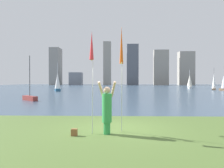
# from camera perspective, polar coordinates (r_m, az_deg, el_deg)

# --- Properties ---
(ground) EXTENTS (120.00, 138.00, 0.12)m
(ground) POSITION_cam_1_polar(r_m,az_deg,el_deg) (59.74, 1.60, -1.18)
(ground) COLOR #4C662D
(person) EXTENTS (0.73, 0.54, 1.99)m
(person) POSITION_cam_1_polar(r_m,az_deg,el_deg) (7.88, -1.40, -6.64)
(person) COLOR green
(person) RESTS_ON ground
(kite_flag_left) EXTENTS (0.16, 0.49, 3.85)m
(kite_flag_left) POSITION_cam_1_polar(r_m,az_deg,el_deg) (7.86, -5.58, 9.66)
(kite_flag_left) COLOR #B2B2B7
(kite_flag_left) RESTS_ON ground
(kite_flag_right) EXTENTS (0.16, 1.22, 4.20)m
(kite_flag_right) POSITION_cam_1_polar(r_m,az_deg,el_deg) (8.73, 2.61, 9.98)
(kite_flag_right) COLOR #B2B2B7
(kite_flag_right) RESTS_ON ground
(bag) EXTENTS (0.22, 0.13, 0.25)m
(bag) POSITION_cam_1_polar(r_m,az_deg,el_deg) (7.92, -10.31, -12.90)
(bag) COLOR brown
(bag) RESTS_ON ground
(sailboat_0) EXTENTS (1.59, 2.84, 4.88)m
(sailboat_0) POSITION_cam_1_polar(r_m,az_deg,el_deg) (59.75, 20.51, 0.68)
(sailboat_0) COLOR silver
(sailboat_0) RESTS_ON ground
(sailboat_1) EXTENTS (2.20, 2.08, 4.63)m
(sailboat_1) POSITION_cam_1_polar(r_m,az_deg,el_deg) (23.10, -21.59, -3.42)
(sailboat_1) COLOR maroon
(sailboat_1) RESTS_ON ground
(sailboat_3) EXTENTS (1.73, 2.48, 5.68)m
(sailboat_3) POSITION_cam_1_polar(r_m,az_deg,el_deg) (42.65, -14.67, 0.38)
(sailboat_3) COLOR #2D6084
(sailboat_3) RESTS_ON ground
(sailboat_7) EXTENTS (1.59, 2.19, 5.19)m
(sailboat_7) POSITION_cam_1_polar(r_m,az_deg,el_deg) (49.62, 28.31, 0.20)
(sailboat_7) COLOR brown
(sailboat_7) RESTS_ON ground
(sailboat_8) EXTENTS (1.39, 1.84, 5.01)m
(sailboat_8) POSITION_cam_1_polar(r_m,az_deg,el_deg) (52.03, 26.13, 0.43)
(sailboat_8) COLOR brown
(sailboat_8) RESTS_ON ground
(skyline_tower_0) EXTENTS (5.02, 8.00, 19.83)m
(skyline_tower_0) POSITION_cam_1_polar(r_m,az_deg,el_deg) (117.19, -15.15, 4.64)
(skyline_tower_0) COLOR gray
(skyline_tower_0) RESTS_ON ground
(skyline_tower_1) EXTENTS (6.77, 4.57, 6.57)m
(skyline_tower_1) POSITION_cam_1_polar(r_m,az_deg,el_deg) (112.14, -9.86, 1.44)
(skyline_tower_1) COLOR gray
(skyline_tower_1) RESTS_ON ground
(skyline_tower_2) EXTENTS (3.89, 5.12, 22.27)m
(skyline_tower_2) POSITION_cam_1_polar(r_m,az_deg,el_deg) (108.78, -1.31, 5.62)
(skyline_tower_2) COLOR gray
(skyline_tower_2) RESTS_ON ground
(skyline_tower_3) EXTENTS (5.82, 4.43, 20.82)m
(skyline_tower_3) POSITION_cam_1_polar(r_m,az_deg,el_deg) (107.91, 5.63, 5.27)
(skyline_tower_3) COLOR #565B66
(skyline_tower_3) RESTS_ON ground
(skyline_tower_4) EXTENTS (7.46, 3.10, 17.94)m
(skyline_tower_4) POSITION_cam_1_polar(r_m,az_deg,el_deg) (109.69, 13.27, 4.42)
(skyline_tower_4) COLOR gray
(skyline_tower_4) RESTS_ON ground
(skyline_tower_5) EXTENTS (7.69, 5.12, 17.10)m
(skyline_tower_5) POSITION_cam_1_polar(r_m,az_deg,el_deg) (114.13, 19.61, 4.04)
(skyline_tower_5) COLOR gray
(skyline_tower_5) RESTS_ON ground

